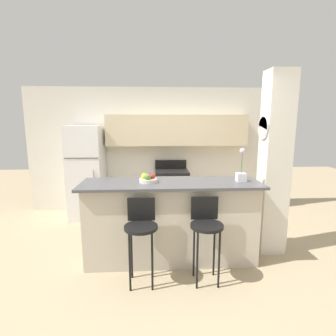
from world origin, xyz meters
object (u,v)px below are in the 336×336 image
(stove_range, at_px, (172,192))
(refrigerator, at_px, (87,172))
(orchid_vase, at_px, (241,172))
(fruit_bowl, at_px, (148,179))
(bar_stool_left, at_px, (141,228))
(bar_stool_right, at_px, (206,226))
(trash_bin, at_px, (114,211))

(stove_range, bearing_deg, refrigerator, -178.10)
(orchid_vase, xyz_separation_m, fruit_bowl, (-1.23, 0.01, -0.07))
(refrigerator, height_order, orchid_vase, refrigerator)
(bar_stool_left, height_order, orchid_vase, orchid_vase)
(bar_stool_right, bearing_deg, refrigerator, 130.41)
(fruit_bowl, relative_size, trash_bin, 0.62)
(refrigerator, bearing_deg, bar_stool_right, -49.59)
(bar_stool_left, bearing_deg, stove_range, 77.52)
(refrigerator, distance_m, fruit_bowl, 2.13)
(orchid_vase, distance_m, trash_bin, 2.63)
(fruit_bowl, bearing_deg, bar_stool_right, -36.91)
(refrigerator, xyz_separation_m, orchid_vase, (2.46, -1.74, 0.31))
(refrigerator, xyz_separation_m, fruit_bowl, (1.23, -1.73, 0.24))
(refrigerator, bearing_deg, trash_bin, -25.06)
(refrigerator, xyz_separation_m, bar_stool_right, (1.90, -2.24, -0.22))
(refrigerator, relative_size, orchid_vase, 4.06)
(bar_stool_left, distance_m, orchid_vase, 1.50)
(refrigerator, distance_m, bar_stool_left, 2.52)
(bar_stool_left, bearing_deg, bar_stool_right, 0.00)
(orchid_vase, bearing_deg, stove_range, 114.02)
(orchid_vase, bearing_deg, bar_stool_left, -159.12)
(stove_range, height_order, fruit_bowl, fruit_bowl)
(refrigerator, bearing_deg, stove_range, 1.90)
(stove_range, bearing_deg, orchid_vase, -65.98)
(stove_range, bearing_deg, bar_stool_right, -83.90)
(fruit_bowl, bearing_deg, bar_stool_left, -98.66)
(bar_stool_right, bearing_deg, trash_bin, 124.57)
(refrigerator, relative_size, stove_range, 1.68)
(refrigerator, height_order, stove_range, refrigerator)
(trash_bin, bearing_deg, bar_stool_right, -55.43)
(bar_stool_left, xyz_separation_m, trash_bin, (-0.62, 1.98, -0.49))
(bar_stool_left, height_order, bar_stool_right, same)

